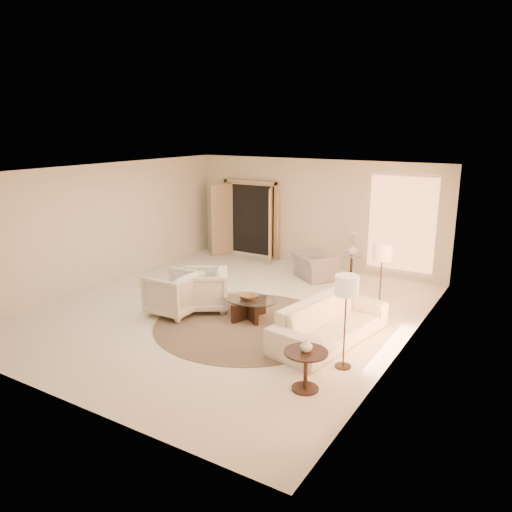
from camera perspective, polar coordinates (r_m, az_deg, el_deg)
The scene contains 18 objects.
room at distance 9.77m, azimuth -3.23°, elevation 1.49°, with size 7.04×8.04×2.83m.
windows_right at distance 8.47m, azimuth 16.80°, elevation -1.52°, with size 0.10×6.40×2.40m, color #FA9D64, non-canonical shape.
window_back_corner at distance 12.39m, azimuth 16.29°, elevation 3.52°, with size 1.70×0.10×2.40m, color #FA9D64, non-canonical shape.
curtains_right at distance 9.34m, azimuth 17.92°, elevation -0.44°, with size 0.06×5.20×2.60m, color tan, non-canonical shape.
french_doors at distance 13.98m, azimuth -0.77°, elevation 4.15°, with size 1.95×0.66×2.16m.
area_rug at distance 9.46m, azimuth -1.07°, elevation -7.80°, with size 3.48×3.48×0.01m, color #3B2E21.
sofa at distance 8.72m, azimuth 8.45°, elevation -7.48°, with size 2.44×0.96×0.71m, color beige.
armchair_left at distance 10.13m, azimuth -5.86°, elevation -3.63°, with size 0.88×0.83×0.91m, color beige.
armchair_right at distance 9.96m, azimuth -9.42°, elevation -4.01°, with size 0.90×0.84×0.93m, color beige.
accent_chair at distance 12.16m, azimuth 6.68°, elevation -0.69°, with size 0.97×0.63×0.84m, color gray.
coffee_table at distance 9.65m, azimuth -0.83°, elevation -5.75°, with size 1.40×1.40×0.41m.
end_table at distance 7.17m, azimuth 5.71°, elevation -12.12°, with size 0.62×0.62×0.59m.
side_table at distance 12.35m, azimuth 10.85°, elevation -0.89°, with size 0.52×0.52×0.60m.
floor_lamp_near at distance 9.58m, azimuth 14.24°, elevation 0.09°, with size 0.37×0.37×1.51m.
floor_lamp_far at distance 7.54m, azimuth 10.31°, elevation -3.82°, with size 0.36×0.36×1.48m.
bowl at distance 9.58m, azimuth -0.83°, elevation -4.68°, with size 0.32×0.32×0.08m, color brown.
end_vase at distance 7.05m, azimuth 5.77°, elevation -10.14°, with size 0.18×0.18×0.18m, color white.
side_vase at distance 12.26m, azimuth 10.93°, elevation 0.74°, with size 0.24×0.24×0.26m, color white.
Camera 1 is at (5.41, -7.83, 3.62)m, focal length 35.00 mm.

